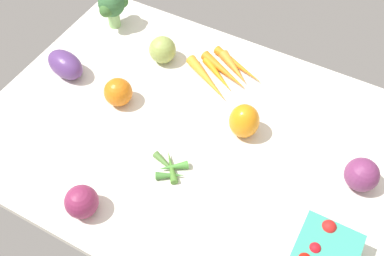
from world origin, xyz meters
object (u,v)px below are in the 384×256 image
at_px(heirloom_tomato_green, 163,50).
at_px(bell_pepper_orange, 244,121).
at_px(red_onion_center, 82,202).
at_px(red_onion_near_basket, 362,175).
at_px(eggplant, 65,65).
at_px(carrot_bunch, 224,72).
at_px(berry_basket, 324,254).
at_px(heirloom_tomato_orange, 117,93).
at_px(okra_pile, 170,168).
at_px(broccoli_head, 112,4).

xyz_separation_m(heirloom_tomato_green, bell_pepper_orange, (0.31, -0.13, 0.01)).
bearing_deg(red_onion_center, red_onion_near_basket, 34.84).
bearing_deg(red_onion_center, eggplant, 132.84).
bearing_deg(red_onion_near_basket, red_onion_center, -145.16).
xyz_separation_m(carrot_bunch, red_onion_near_basket, (0.42, -0.16, 0.03)).
bearing_deg(bell_pepper_orange, red_onion_center, -120.77).
xyz_separation_m(berry_basket, red_onion_near_basket, (0.01, 0.22, 0.00)).
distance_m(heirloom_tomato_green, eggplant, 0.27).
distance_m(red_onion_center, eggplant, 0.43).
distance_m(berry_basket, red_onion_near_basket, 0.22).
relative_size(berry_basket, heirloom_tomato_orange, 1.61).
height_order(okra_pile, eggplant, eggplant).
height_order(heirloom_tomato_orange, eggplant, heirloom_tomato_orange).
bearing_deg(eggplant, heirloom_tomato_orange, 5.05).
xyz_separation_m(carrot_bunch, okra_pile, (0.03, -0.34, -0.00)).
bearing_deg(heirloom_tomato_orange, carrot_bunch, 48.25).
distance_m(heirloom_tomato_green, bell_pepper_orange, 0.33).
bearing_deg(bell_pepper_orange, broccoli_head, 159.69).
bearing_deg(okra_pile, bell_pepper_orange, 60.81).
bearing_deg(broccoli_head, okra_pile, -42.14).
height_order(bell_pepper_orange, eggplant, bell_pepper_orange).
xyz_separation_m(red_onion_center, broccoli_head, (-0.30, 0.55, 0.04)).
relative_size(heirloom_tomato_green, okra_pile, 0.77).
distance_m(berry_basket, red_onion_center, 0.51).
bearing_deg(eggplant, berry_basket, -1.45).
relative_size(berry_basket, bell_pepper_orange, 1.30).
xyz_separation_m(berry_basket, carrot_bunch, (-0.41, 0.38, -0.02)).
bearing_deg(broccoli_head, heirloom_tomato_green, -16.42).
bearing_deg(okra_pile, broccoli_head, 137.86).
distance_m(heirloom_tomato_green, heirloom_tomato_orange, 0.20).
height_order(heirloom_tomato_green, bell_pepper_orange, bell_pepper_orange).
bearing_deg(heirloom_tomato_orange, eggplant, 173.58).
xyz_separation_m(heirloom_tomato_green, eggplant, (-0.20, -0.17, -0.00)).
distance_m(bell_pepper_orange, eggplant, 0.51).
bearing_deg(eggplant, heirloom_tomato_green, 52.22).
xyz_separation_m(okra_pile, broccoli_head, (-0.41, 0.37, 0.07)).
height_order(red_onion_near_basket, red_onion_center, red_onion_near_basket).
height_order(carrot_bunch, red_onion_center, red_onion_center).
height_order(berry_basket, broccoli_head, broccoli_head).
bearing_deg(bell_pepper_orange, carrot_bunch, 130.04).
xyz_separation_m(heirloom_tomato_green, broccoli_head, (-0.21, 0.06, 0.04)).
relative_size(bell_pepper_orange, red_onion_center, 1.24).
bearing_deg(heirloom_tomato_green, carrot_bunch, 8.05).
bearing_deg(red_onion_near_basket, okra_pile, -156.24).
height_order(heirloom_tomato_orange, carrot_bunch, heirloom_tomato_orange).
height_order(berry_basket, red_onion_center, berry_basket).
height_order(berry_basket, red_onion_near_basket, same).
height_order(carrot_bunch, eggplant, eggplant).
bearing_deg(red_onion_center, carrot_bunch, 80.55).
bearing_deg(bell_pepper_orange, heirloom_tomato_orange, -168.60).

